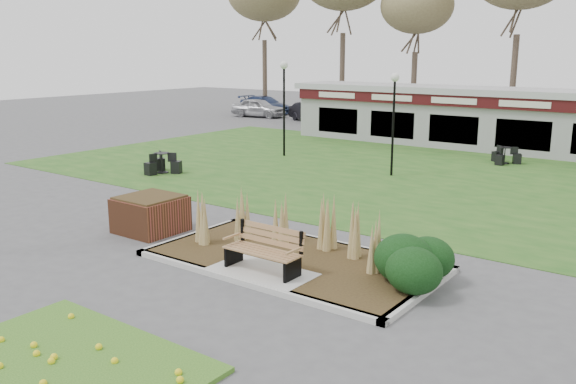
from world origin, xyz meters
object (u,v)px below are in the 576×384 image
Objects in this scene: car_black at (312,112)px; food_pavilion at (533,121)px; lamp_post_mid_left at (284,87)px; bistro_set_b at (504,158)px; car_blue at (265,105)px; park_bench at (265,249)px; lamp_post_mid_right at (394,102)px; brick_planter at (150,214)px; bistro_set_a at (162,166)px; car_silver at (258,108)px.

food_pavilion is at bearing -83.31° from car_black.
bistro_set_b is at bearing 24.47° from lamp_post_mid_left.
food_pavilion is at bearing 40.83° from lamp_post_mid_left.
car_blue is at bearing 153.45° from bistro_set_b.
lamp_post_mid_left is (-8.66, 12.23, 2.46)m from park_bench.
park_bench is at bearing -76.18° from lamp_post_mid_right.
brick_planter is 0.39× the size of lamp_post_mid_right.
lamp_post_mid_right reaches higher than car_black.
brick_planter is 0.38× the size of car_black.
bistro_set_b is at bearing 44.71° from bistro_set_a.
brick_planter is 0.33× the size of car_blue.
bistro_set_b is 21.73m from car_silver.
car_black is at bearing 133.69° from lamp_post_mid_right.
lamp_post_mid_right is 0.85× the size of car_blue.
brick_planter is 12.51m from lamp_post_mid_left.
car_black is (-15.37, 4.59, -0.83)m from food_pavilion.
car_black is 0.88× the size of car_blue.
bistro_set_a is at bearing -143.34° from car_blue.
lamp_post_mid_right is (-2.72, -8.65, 1.31)m from food_pavilion.
lamp_post_mid_right reaches higher than brick_planter.
lamp_post_mid_right is (1.68, 10.32, 2.31)m from brick_planter.
car_silver is (-17.41, 13.43, -2.12)m from lamp_post_mid_right.
car_silver is (-10.08, 18.24, 0.39)m from bistro_set_a.
brick_planter is 7.90m from bistro_set_a.
lamp_post_mid_right is at bearing -113.00° from car_black.
lamp_post_mid_left is at bearing 76.85° from bistro_set_a.
lamp_post_mid_right is 22.09m from car_silver.
lamp_post_mid_right is at bearing 103.82° from park_bench.
food_pavilion reaches higher than car_black.
car_silver reaches higher than bistro_set_a.
bistro_set_b is (8.58, 3.90, -2.80)m from lamp_post_mid_left.
park_bench is 28.75m from car_black.
brick_planter is 31.03m from car_blue.
lamp_post_mid_left is 1.06× the size of car_black.
lamp_post_mid_right reaches higher than car_silver.
car_silver reaches higher than park_bench.
car_silver reaches higher than bistro_set_b.
brick_planter is at bearing -99.23° from lamp_post_mid_right.
bistro_set_b is 17.34m from car_black.
lamp_post_mid_left is (-8.66, -7.48, 1.57)m from food_pavilion.
car_blue is at bearing 123.07° from brick_planter.
lamp_post_mid_right is at bearing 33.24° from bistro_set_a.
lamp_post_mid_right is at bearing -11.10° from lamp_post_mid_left.
car_black is at bearing -104.49° from car_blue.
brick_planter is at bearing -105.68° from bistro_set_b.
bistro_set_a reaches higher than bistro_set_b.
lamp_post_mid_left reaches higher than car_black.
food_pavilion is at bearing 76.94° from brick_planter.
lamp_post_mid_left is at bearing 110.35° from brick_planter.
lamp_post_mid_left reaches higher than food_pavilion.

